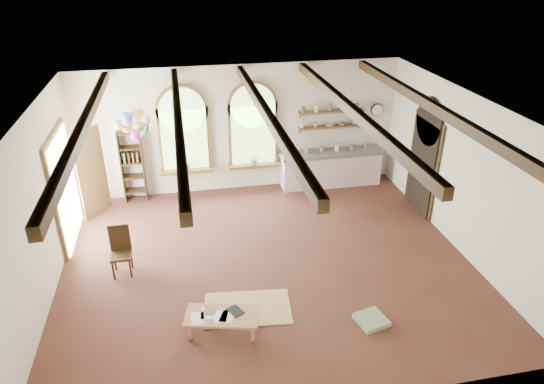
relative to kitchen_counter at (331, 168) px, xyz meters
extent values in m
plane|color=#512D21|center=(-2.30, -3.20, -0.48)|extent=(8.00, 8.00, 0.00)
cube|color=brown|center=(-3.70, 0.24, 0.97)|extent=(1.24, 0.08, 1.64)
cylinder|color=brown|center=(-3.70, 0.24, 1.72)|extent=(1.24, 0.08, 1.24)
cube|color=#87B66D|center=(-3.70, 0.20, 0.97)|extent=(1.10, 0.04, 1.50)
cube|color=brown|center=(-3.70, 0.15, 0.18)|extent=(1.30, 0.28, 0.08)
cube|color=brown|center=(-2.00, 0.24, 0.97)|extent=(1.24, 0.08, 1.64)
cylinder|color=brown|center=(-2.00, 0.24, 1.72)|extent=(1.24, 0.08, 1.24)
cube|color=#87B66D|center=(-2.00, 0.20, 0.97)|extent=(1.10, 0.04, 1.50)
cube|color=brown|center=(-2.00, 0.15, 0.18)|extent=(1.30, 0.28, 0.08)
cube|color=brown|center=(-6.25, -1.40, 0.67)|extent=(0.10, 1.90, 2.50)
cube|color=black|center=(1.65, -1.70, 0.62)|extent=(0.10, 1.30, 2.40)
cube|color=beige|center=(0.00, 0.00, -0.05)|extent=(2.60, 0.55, 0.86)
cube|color=slate|center=(0.00, 0.00, 0.42)|extent=(2.68, 0.62, 0.08)
cube|color=brown|center=(0.00, 0.18, 1.07)|extent=(1.70, 0.24, 0.04)
cube|color=brown|center=(0.00, 0.18, 1.47)|extent=(1.70, 0.24, 0.04)
cylinder|color=black|center=(1.25, 0.25, 1.42)|extent=(0.32, 0.04, 0.32)
cube|color=#3B2412|center=(-5.25, 0.12, 0.42)|extent=(0.03, 0.32, 1.80)
cube|color=#3B2412|center=(-4.75, 0.12, 0.42)|extent=(0.03, 0.32, 1.80)
cube|color=#A3714A|center=(-3.39, -4.96, -0.16)|extent=(1.29, 0.81, 0.04)
cube|color=#A3714A|center=(-3.93, -5.03, -0.33)|extent=(0.05, 0.05, 0.30)
cube|color=#A3714A|center=(-2.93, -5.27, -0.33)|extent=(0.05, 0.05, 0.30)
cube|color=#A3714A|center=(-3.84, -4.65, -0.33)|extent=(0.05, 0.05, 0.30)
cube|color=#A3714A|center=(-2.84, -4.89, -0.33)|extent=(0.05, 0.05, 0.30)
cube|color=#3B2412|center=(-5.10, -3.00, -0.07)|extent=(0.39, 0.39, 0.05)
cube|color=#3B2412|center=(-5.10, -2.82, 0.22)|extent=(0.39, 0.04, 0.57)
cube|color=tan|center=(-2.90, -4.49, -0.47)|extent=(1.60, 1.09, 0.02)
cube|color=gray|center=(-0.90, -5.23, -0.43)|extent=(0.57, 0.57, 0.08)
cylinder|color=#5181AE|center=(0.87, 0.00, -0.24)|extent=(0.32, 0.32, 0.48)
sphere|color=#5181AE|center=(0.87, 0.00, 0.06)|extent=(0.17, 0.17, 0.17)
cylinder|color=#5181AE|center=(1.00, 0.00, -0.24)|extent=(0.32, 0.32, 0.48)
sphere|color=#5181AE|center=(1.00, 0.00, 0.06)|extent=(0.17, 0.17, 0.17)
cylinder|color=white|center=(-4.70, -0.90, 2.30)|extent=(0.01, 0.01, 0.85)
sphere|color=teal|center=(-4.53, -0.87, 1.69)|extent=(0.24, 0.24, 0.24)
sphere|color=#DB7349|center=(-4.51, -0.73, 1.81)|extent=(0.24, 0.24, 0.24)
sphere|color=gold|center=(-4.62, -0.58, 1.93)|extent=(0.24, 0.24, 0.24)
sphere|color=silver|center=(-4.76, -0.73, 2.05)|extent=(0.24, 0.24, 0.24)
sphere|color=orange|center=(-4.90, -0.74, 1.69)|extent=(0.24, 0.24, 0.24)
sphere|color=#7AAE4A|center=(-5.03, -0.86, 1.81)|extent=(0.24, 0.24, 0.24)
sphere|color=#BC58A6|center=(-4.86, -0.98, 1.93)|extent=(0.24, 0.24, 0.24)
sphere|color=#379DED|center=(-4.83, -1.12, 2.05)|extent=(0.24, 0.24, 0.24)
sphere|color=#E933A1|center=(-4.69, -1.23, 1.69)|extent=(0.24, 0.24, 0.24)
sphere|color=#75BA41|center=(-4.60, -1.05, 1.81)|extent=(0.24, 0.24, 0.24)
sphere|color=#FFBBBC|center=(-4.46, -1.00, 1.93)|extent=(0.24, 0.24, 0.24)
imported|color=olive|center=(-3.65, -4.79, -0.13)|extent=(0.19, 0.25, 0.02)
cube|color=black|center=(-3.16, -4.91, -0.13)|extent=(0.30, 0.33, 0.01)
imported|color=#598C4C|center=(-3.70, 0.12, 0.37)|extent=(0.27, 0.23, 0.30)
imported|color=#598C4C|center=(-2.00, 0.12, 0.37)|extent=(0.27, 0.23, 0.30)
imported|color=white|center=(-0.75, 0.18, 1.14)|extent=(0.12, 0.10, 0.10)
imported|color=beige|center=(-0.40, 0.18, 1.14)|extent=(0.10, 0.10, 0.09)
imported|color=beige|center=(-0.05, 0.18, 1.12)|extent=(0.22, 0.22, 0.05)
imported|color=#8C664C|center=(0.30, 0.18, 1.12)|extent=(0.20, 0.20, 0.06)
imported|color=slate|center=(0.65, 0.18, 1.19)|extent=(0.18, 0.18, 0.19)
camera|label=1|loc=(-3.78, -11.08, 5.19)|focal=32.00mm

